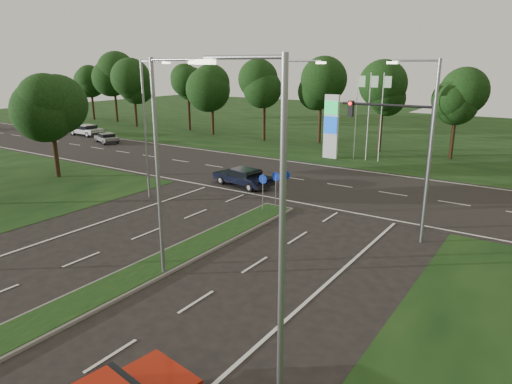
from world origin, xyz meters
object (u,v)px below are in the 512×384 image
Objects in this scene: far_car_b at (86,130)px; far_car_c at (43,126)px; far_car_a at (107,138)px; navy_sedan at (244,177)px.

far_car_b reaches higher than far_car_c.
far_car_a is 6.99m from far_car_b.
navy_sedan is 1.04× the size of far_car_b.
far_car_b is 1.19× the size of far_car_c.
far_car_c is (-8.50, -0.65, -0.13)m from far_car_b.
far_car_a is 1.05× the size of far_car_c.
far_car_b reaches higher than far_car_a.
far_car_a is at bearing 84.10° from navy_sedan.
navy_sedan is 1.18× the size of far_car_a.
far_car_a is at bearing -102.69° from far_car_c.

